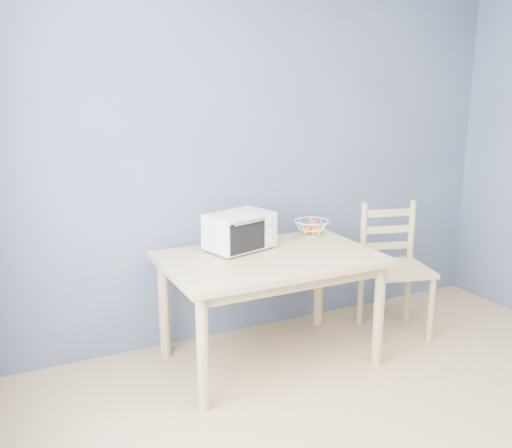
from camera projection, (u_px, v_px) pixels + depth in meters
name	position (u px, v px, depth m)	size (l,w,h in m)	color
dining_table	(270.00, 270.00, 3.75)	(1.40, 0.90, 0.75)	tan
toaster_oven	(238.00, 231.00, 3.81)	(0.50, 0.42, 0.25)	white
fruit_basket	(312.00, 227.00, 4.19)	(0.33, 0.33, 0.13)	silver
dining_chair	(394.00, 270.00, 4.27)	(0.56, 0.56, 0.98)	tan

